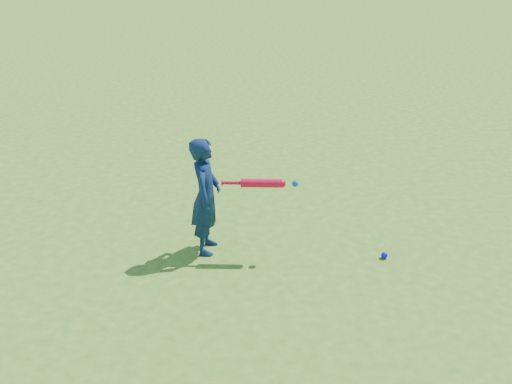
# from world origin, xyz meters

# --- Properties ---
(ground) EXTENTS (80.00, 80.00, 0.00)m
(ground) POSITION_xyz_m (0.00, 0.00, 0.00)
(ground) COLOR #40751B
(ground) RESTS_ON ground
(child) EXTENTS (0.35, 0.48, 1.21)m
(child) POSITION_xyz_m (0.49, -0.28, 0.61)
(child) COLOR #0E1F42
(child) RESTS_ON ground
(ground_ball_blue) EXTENTS (0.07, 0.07, 0.07)m
(ground_ball_blue) POSITION_xyz_m (2.27, -0.54, 0.03)
(ground_ball_blue) COLOR #0E0CCC
(ground_ball_blue) RESTS_ON ground
(bat_swing) EXTENTS (0.75, 0.11, 0.09)m
(bat_swing) POSITION_xyz_m (1.07, -0.37, 0.78)
(bat_swing) COLOR red
(bat_swing) RESTS_ON ground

